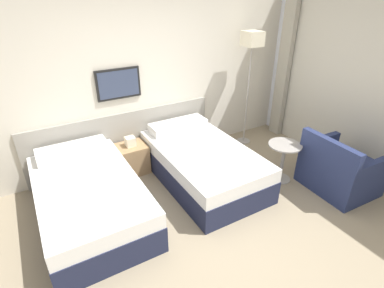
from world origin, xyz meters
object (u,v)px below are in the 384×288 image
at_px(bed_near_window, 202,163).
at_px(nightstand, 132,158).
at_px(armchair, 339,171).
at_px(floor_lamp, 252,48).
at_px(side_table, 284,155).
at_px(bed_near_door, 89,198).

bearing_deg(bed_near_window, nightstand, 138.27).
distance_m(bed_near_window, armchair, 1.92).
height_order(floor_lamp, side_table, floor_lamp).
bearing_deg(floor_lamp, side_table, -103.95).
bearing_deg(armchair, nightstand, 54.00).
bearing_deg(floor_lamp, nightstand, 178.05).
xyz_separation_m(side_table, armchair, (0.52, -0.56, -0.13)).
distance_m(bed_near_door, floor_lamp, 3.33).
height_order(bed_near_window, floor_lamp, floor_lamp).
bearing_deg(armchair, side_table, 45.35).
bearing_deg(armchair, bed_near_window, 55.70).
xyz_separation_m(bed_near_door, bed_near_window, (1.62, 0.00, 0.00)).
distance_m(bed_near_door, side_table, 2.70).
height_order(nightstand, armchair, armchair).
bearing_deg(bed_near_window, bed_near_door, 180.00).
xyz_separation_m(bed_near_window, floor_lamp, (1.32, 0.65, 1.41)).
distance_m(floor_lamp, side_table, 1.81).
xyz_separation_m(bed_near_door, nightstand, (0.81, 0.72, -0.04)).
bearing_deg(floor_lamp, bed_near_window, -153.84).
height_order(bed_near_window, side_table, bed_near_window).
xyz_separation_m(bed_near_window, nightstand, (-0.81, 0.72, -0.04)).
bearing_deg(floor_lamp, bed_near_door, -167.55).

